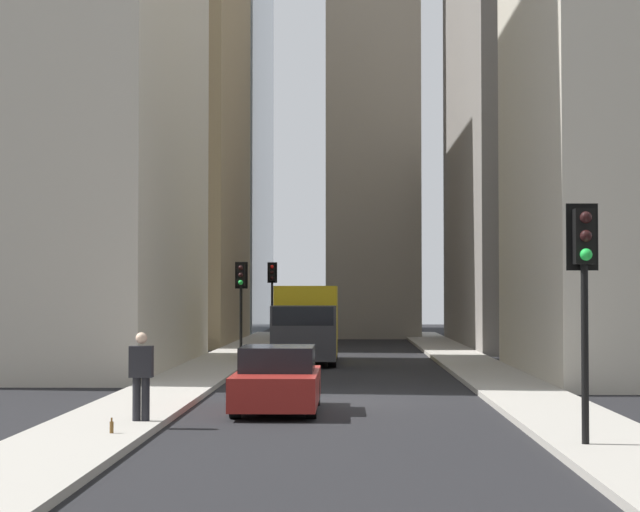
# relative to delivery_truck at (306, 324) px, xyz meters

# --- Properties ---
(ground_plane) EXTENTS (135.00, 135.00, 0.00)m
(ground_plane) POSITION_rel_delivery_truck_xyz_m (-14.82, -1.40, -1.46)
(ground_plane) COLOR black
(sidewalk_right) EXTENTS (90.00, 2.20, 0.14)m
(sidewalk_right) POSITION_rel_delivery_truck_xyz_m (-14.82, 3.10, -1.39)
(sidewalk_right) COLOR #A8A399
(sidewalk_right) RESTS_ON ground_plane
(sidewalk_left) EXTENTS (90.00, 2.20, 0.14)m
(sidewalk_left) POSITION_rel_delivery_truck_xyz_m (-14.82, -5.90, -1.39)
(sidewalk_left) COLOR #A8A399
(sidewalk_left) RESTS_ON ground_plane
(building_left_far) EXTENTS (18.70, 10.50, 29.73)m
(building_left_far) POSITION_rel_delivery_truck_xyz_m (13.89, -11.99, 13.42)
(building_left_far) COLOR gray
(building_left_far) RESTS_ON ground_plane
(building_right_far) EXTENTS (15.41, 10.00, 24.32)m
(building_right_far) POSITION_rel_delivery_truck_xyz_m (16.95, 9.20, 10.70)
(building_right_far) COLOR #9E8966
(building_right_far) RESTS_ON ground_plane
(church_spire) EXTENTS (5.92, 5.92, 35.12)m
(church_spire) POSITION_rel_delivery_truck_xyz_m (24.66, -2.97, 16.85)
(church_spire) COLOR gray
(church_spire) RESTS_ON ground_plane
(delivery_truck) EXTENTS (6.46, 2.25, 2.84)m
(delivery_truck) POSITION_rel_delivery_truck_xyz_m (0.00, 0.00, 0.00)
(delivery_truck) COLOR yellow
(delivery_truck) RESTS_ON ground_plane
(sedan_red) EXTENTS (4.30, 1.78, 1.42)m
(sedan_red) POSITION_rel_delivery_truck_xyz_m (-17.19, -0.00, -0.80)
(sedan_red) COLOR maroon
(sedan_red) RESTS_ON ground_plane
(traffic_light_foreground) EXTENTS (0.43, 0.52, 3.91)m
(traffic_light_foreground) POSITION_rel_delivery_truck_xyz_m (-23.46, -5.38, 1.55)
(traffic_light_foreground) COLOR black
(traffic_light_foreground) RESTS_ON sidewalk_left
(traffic_light_midblock) EXTENTS (0.43, 0.52, 3.73)m
(traffic_light_midblock) POSITION_rel_delivery_truck_xyz_m (4.81, 2.87, 1.42)
(traffic_light_midblock) COLOR black
(traffic_light_midblock) RESTS_ON sidewalk_right
(traffic_light_far_junction) EXTENTS (0.43, 0.52, 4.09)m
(traffic_light_far_junction) POSITION_rel_delivery_truck_xyz_m (18.62, 2.50, 1.69)
(traffic_light_far_junction) COLOR black
(traffic_light_far_junction) RESTS_ON sidewalk_right
(pedestrian) EXTENTS (0.26, 0.44, 1.69)m
(pedestrian) POSITION_rel_delivery_truck_xyz_m (-20.31, 2.42, -0.40)
(pedestrian) COLOR black
(pedestrian) RESTS_ON sidewalk_right
(discarded_bottle) EXTENTS (0.07, 0.07, 0.27)m
(discarded_bottle) POSITION_rel_delivery_truck_xyz_m (-22.22, 2.58, -1.21)
(discarded_bottle) COLOR brown
(discarded_bottle) RESTS_ON sidewalk_right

